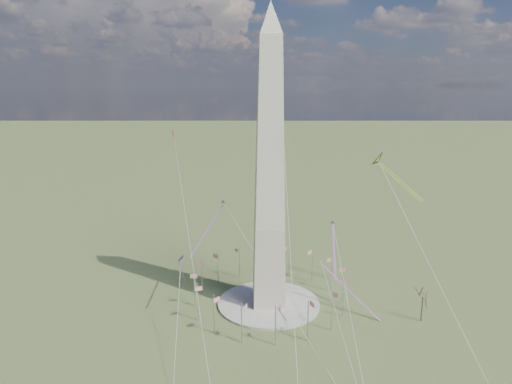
{
  "coord_description": "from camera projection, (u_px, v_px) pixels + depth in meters",
  "views": [
    {
      "loc": [
        -11.47,
        -147.55,
        75.51
      ],
      "look_at": [
        -4.5,
        0.0,
        40.92
      ],
      "focal_mm": 32.0,
      "sensor_mm": 36.0,
      "label": 1
    }
  ],
  "objects": [
    {
      "name": "kite_small_red",
      "position": [
        173.0,
        133.0,
        176.71
      ],
      "size": [
        1.19,
        1.95,
        4.49
      ],
      "rotation": [
        0.0,
        0.0,
        2.76
      ],
      "color": "red",
      "rests_on": "ground"
    },
    {
      "name": "ground",
      "position": [
        269.0,
        304.0,
        161.24
      ],
      "size": [
        2000.0,
        2000.0,
        0.0
      ],
      "primitive_type": "plane",
      "color": "#4D562B",
      "rests_on": "ground"
    },
    {
      "name": "kite_diamond_purple",
      "position": [
        181.0,
        261.0,
        154.48
      ],
      "size": [
        2.02,
        3.16,
        9.75
      ],
      "rotation": [
        0.0,
        0.0,
        2.63
      ],
      "color": "#451870",
      "rests_on": "ground"
    },
    {
      "name": "tree_near",
      "position": [
        423.0,
        296.0,
        147.95
      ],
      "size": [
        7.2,
        7.2,
        12.61
      ],
      "color": "#4C342E",
      "rests_on": "ground"
    },
    {
      "name": "plaza",
      "position": [
        269.0,
        303.0,
        161.15
      ],
      "size": [
        36.0,
        36.0,
        0.8
      ],
      "primitive_type": "cylinder",
      "color": "beige",
      "rests_on": "ground"
    },
    {
      "name": "kite_delta_black",
      "position": [
        380.0,
        162.0,
        165.33
      ],
      "size": [
        17.63,
        16.6,
        16.26
      ],
      "rotation": [
        0.0,
        0.0,
        3.98
      ],
      "color": "black",
      "rests_on": "ground"
    },
    {
      "name": "kite_small_white",
      "position": [
        279.0,
        67.0,
        187.85
      ],
      "size": [
        1.42,
        1.54,
        4.27
      ],
      "rotation": [
        0.0,
        0.0,
        3.04
      ],
      "color": "silver",
      "rests_on": "ground"
    },
    {
      "name": "kite_streamer_mid",
      "position": [
        212.0,
        221.0,
        152.58
      ],
      "size": [
        11.62,
        18.76,
        14.4
      ],
      "rotation": [
        0.0,
        0.0,
        2.62
      ],
      "color": "#F83027",
      "rests_on": "ground"
    },
    {
      "name": "kite_streamer_left",
      "position": [
        334.0,
        243.0,
        145.76
      ],
      "size": [
        3.9,
        19.44,
        13.38
      ],
      "rotation": [
        0.0,
        0.0,
        3.0
      ],
      "color": "#F83027",
      "rests_on": "ground"
    },
    {
      "name": "flagpole_ring",
      "position": [
        269.0,
        285.0,
        159.58
      ],
      "size": [
        54.4,
        54.4,
        13.0
      ],
      "color": "silver",
      "rests_on": "ground"
    },
    {
      "name": "kite_streamer_right",
      "position": [
        340.0,
        281.0,
        156.74
      ],
      "size": [
        18.72,
        16.64,
        16.26
      ],
      "rotation": [
        0.0,
        0.0,
        3.99
      ],
      "color": "#F83027",
      "rests_on": "ground"
    },
    {
      "name": "washington_monument",
      "position": [
        270.0,
        171.0,
        150.31
      ],
      "size": [
        15.56,
        15.56,
        100.0
      ],
      "color": "beige",
      "rests_on": "plaza"
    }
  ]
}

